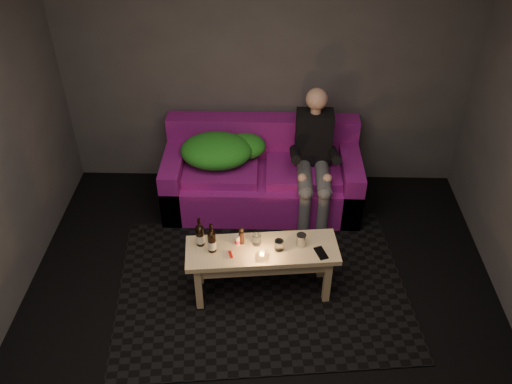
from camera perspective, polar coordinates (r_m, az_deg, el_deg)
floor at (r=4.33m, az=0.40°, el=-15.93°), size 4.50×4.50×0.00m
room at (r=3.56m, az=0.67°, el=6.42°), size 4.50×4.50×4.50m
rug at (r=4.72m, az=0.62°, el=-9.87°), size 2.60×2.01×0.01m
sofa at (r=5.43m, az=0.64°, el=1.64°), size 1.91×0.86×0.82m
green_blanket at (r=5.26m, az=-3.69°, el=4.48°), size 0.84×0.57×0.29m
person at (r=5.11m, az=6.12°, el=3.81°), size 0.34×0.79×1.27m
coffee_table at (r=4.40m, az=0.65°, el=-6.79°), size 1.25×0.51×0.50m
beer_bottle_a at (r=4.33m, az=-5.91°, el=-4.54°), size 0.07×0.07×0.27m
beer_bottle_b at (r=4.26m, az=-4.68°, el=-5.18°), size 0.07×0.07×0.27m
salt_shaker at (r=4.34m, az=-1.99°, el=-5.08°), size 0.05×0.05×0.09m
pepper_mill at (r=4.34m, az=-1.55°, el=-4.79°), size 0.05×0.05×0.12m
tumbler_back at (r=4.35m, az=0.05°, el=-5.03°), size 0.09×0.09×0.09m
tealight at (r=4.25m, az=0.62°, el=-6.65°), size 0.06×0.06×0.04m
tumbler_front at (r=4.30m, az=2.44°, el=-5.62°), size 0.10×0.10×0.09m
steel_cup at (r=4.34m, az=4.77°, el=-5.06°), size 0.09×0.09×0.11m
smartphone at (r=4.32m, az=6.85°, el=-6.40°), size 0.12×0.16×0.01m
red_lighter at (r=4.28m, az=-2.69°, el=-6.58°), size 0.04×0.08×0.01m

